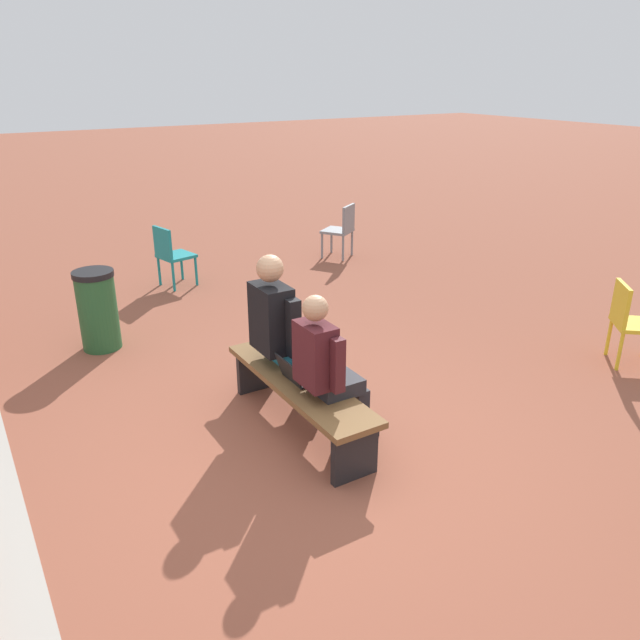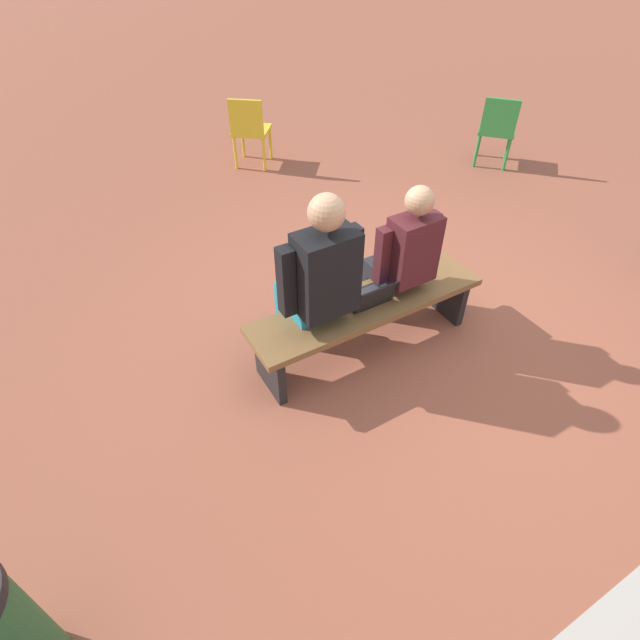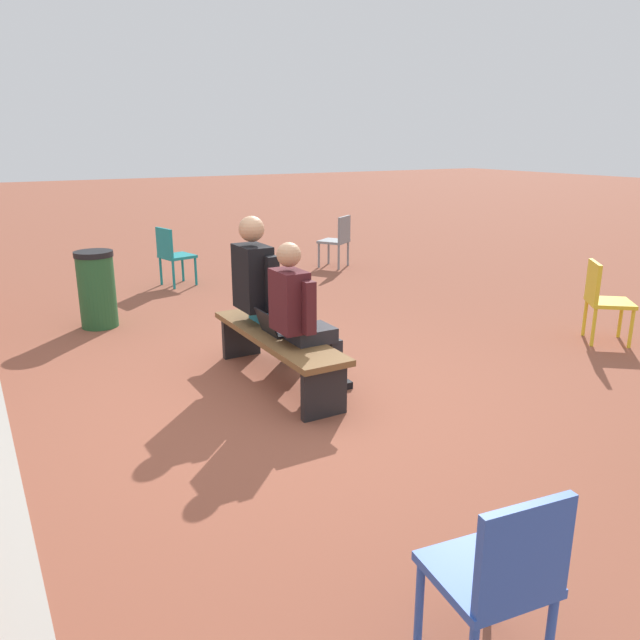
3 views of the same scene
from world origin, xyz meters
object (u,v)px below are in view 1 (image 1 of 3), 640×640
at_px(litter_bin, 98,310).
at_px(person_adult, 284,329).
at_px(laptop, 298,375).
at_px(person_student, 327,366).
at_px(plastic_chair_near_bench_left, 171,253).
at_px(plastic_chair_by_pillar, 342,228).
at_px(bench, 299,390).
at_px(plastic_chair_mid_courtyard, 630,319).

bearing_deg(litter_bin, person_adult, -153.38).
bearing_deg(laptop, person_student, -166.66).
height_order(plastic_chair_near_bench_left, litter_bin, litter_bin).
bearing_deg(plastic_chair_by_pillar, laptop, 142.63).
relative_size(person_student, litter_bin, 1.49).
relative_size(laptop, plastic_chair_by_pillar, 0.38).
xyz_separation_m(bench, plastic_chair_near_bench_left, (4.08, -0.34, 0.13)).
bearing_deg(litter_bin, laptop, -158.57).
bearing_deg(laptop, plastic_chair_near_bench_left, -4.93).
bearing_deg(person_adult, plastic_chair_mid_courtyard, -106.82).
height_order(person_adult, plastic_chair_near_bench_left, person_adult).
bearing_deg(plastic_chair_mid_courtyard, person_student, 84.65).
height_order(person_adult, plastic_chair_by_pillar, person_adult).
distance_m(bench, person_adult, 0.55).
xyz_separation_m(laptop, plastic_chair_near_bench_left, (4.08, -0.35, -0.02)).
height_order(person_adult, plastic_chair_mid_courtyard, person_adult).
bearing_deg(plastic_chair_by_pillar, bench, 142.74).
bearing_deg(person_adult, person_student, 179.37).
xyz_separation_m(person_adult, litter_bin, (2.14, 1.07, -0.31)).
relative_size(bench, plastic_chair_mid_courtyard, 2.14).
bearing_deg(litter_bin, bench, -158.34).
height_order(plastic_chair_by_pillar, litter_bin, litter_bin).
bearing_deg(plastic_chair_near_bench_left, laptop, 175.07).
distance_m(person_student, person_adult, 0.70).
bearing_deg(plastic_chair_mid_courtyard, litter_bin, 54.53).
height_order(bench, litter_bin, litter_bin).
xyz_separation_m(person_adult, plastic_chair_near_bench_left, (3.70, -0.27, -0.26)).
bearing_deg(plastic_chair_by_pillar, person_adult, 140.66).
distance_m(plastic_chair_near_bench_left, litter_bin, 2.06).
bearing_deg(person_student, litter_bin, 20.56).
bearing_deg(bench, litter_bin, 21.66).
xyz_separation_m(person_student, plastic_chair_by_pillar, (4.39, -3.04, -0.21)).
relative_size(bench, plastic_chair_near_bench_left, 2.14).
distance_m(person_adult, laptop, 0.46).
height_order(plastic_chair_mid_courtyard, litter_bin, litter_bin).
distance_m(plastic_chair_near_bench_left, plastic_chair_by_pillar, 2.76).
bearing_deg(plastic_chair_mid_courtyard, laptop, 79.56).
xyz_separation_m(person_adult, laptop, (-0.38, 0.08, -0.24)).
bearing_deg(person_adult, laptop, 167.63).
bearing_deg(bench, person_student, -168.70).
relative_size(laptop, plastic_chair_mid_courtyard, 0.38).
relative_size(bench, litter_bin, 2.09).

